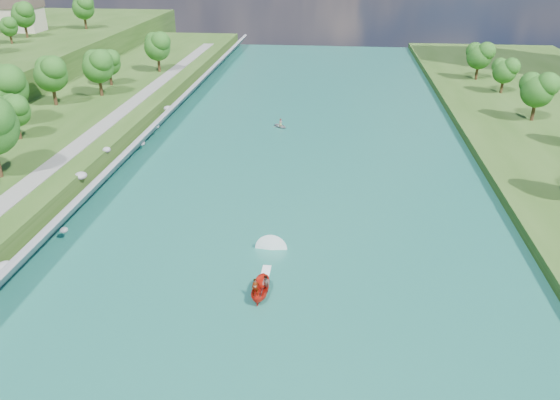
# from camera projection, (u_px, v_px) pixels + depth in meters

# --- Properties ---
(ground) EXTENTS (260.00, 260.00, 0.00)m
(ground) POSITION_uv_depth(u_px,v_px,m) (268.00, 311.00, 50.77)
(ground) COLOR #2D5119
(ground) RESTS_ON ground
(river_water) EXTENTS (55.00, 240.00, 0.10)m
(river_water) POSITION_uv_depth(u_px,v_px,m) (288.00, 214.00, 68.68)
(river_water) COLOR #17584C
(river_water) RESTS_ON ground
(riprap_bank) EXTENTS (4.43, 236.00, 4.19)m
(riprap_bank) POSITION_uv_depth(u_px,v_px,m) (86.00, 195.00, 69.62)
(riprap_bank) COLOR slate
(riprap_bank) RESTS_ON ground
(riverside_path) EXTENTS (3.00, 200.00, 0.10)m
(riverside_path) POSITION_uv_depth(u_px,v_px,m) (37.00, 177.00, 70.24)
(riverside_path) COLOR gray
(riverside_path) RESTS_ON berm_west
(trees_ridge) EXTENTS (14.64, 43.62, 10.44)m
(trees_ridge) POSITION_uv_depth(u_px,v_px,m) (32.00, 19.00, 131.28)
(trees_ridge) COLOR #1A5015
(trees_ridge) RESTS_ON ridge_west
(motorboat) EXTENTS (3.60, 18.89, 2.18)m
(motorboat) POSITION_uv_depth(u_px,v_px,m) (262.00, 281.00, 53.80)
(motorboat) COLOR red
(motorboat) RESTS_ON river_water
(raft) EXTENTS (3.49, 3.46, 1.62)m
(raft) POSITION_uv_depth(u_px,v_px,m) (281.00, 125.00, 99.85)
(raft) COLOR #919399
(raft) RESTS_ON river_water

